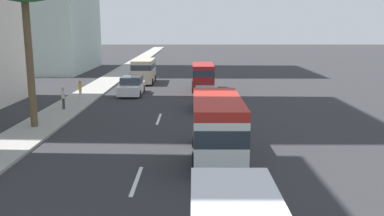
{
  "coord_description": "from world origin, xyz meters",
  "views": [
    {
      "loc": [
        -2.65,
        -2.26,
        6.13
      ],
      "look_at": [
        19.35,
        -2.22,
        1.67
      ],
      "focal_mm": 38.3,
      "sensor_mm": 36.0,
      "label": 1
    }
  ],
  "objects_px": {
    "car_fifth": "(132,86)",
    "pedestrian_mid_block": "(80,90)",
    "pedestrian_near_lamp": "(63,97)",
    "car_sixth": "(206,99)",
    "van_fourth": "(144,70)",
    "minibus_second": "(217,125)",
    "van_lead": "(203,75)"
  },
  "relations": [
    {
      "from": "car_fifth",
      "to": "pedestrian_mid_block",
      "type": "height_order",
      "value": "pedestrian_mid_block"
    },
    {
      "from": "car_fifth",
      "to": "pedestrian_near_lamp",
      "type": "distance_m",
      "value": 8.16
    },
    {
      "from": "car_fifth",
      "to": "car_sixth",
      "type": "distance_m",
      "value": 9.18
    },
    {
      "from": "van_fourth",
      "to": "pedestrian_near_lamp",
      "type": "height_order",
      "value": "van_fourth"
    },
    {
      "from": "minibus_second",
      "to": "car_sixth",
      "type": "xyz_separation_m",
      "value": [
        11.41,
        0.13,
        -0.79
      ]
    },
    {
      "from": "van_lead",
      "to": "pedestrian_mid_block",
      "type": "height_order",
      "value": "van_lead"
    },
    {
      "from": "car_sixth",
      "to": "pedestrian_near_lamp",
      "type": "bearing_deg",
      "value": 93.68
    },
    {
      "from": "van_fourth",
      "to": "pedestrian_mid_block",
      "type": "height_order",
      "value": "van_fourth"
    },
    {
      "from": "van_fourth",
      "to": "pedestrian_mid_block",
      "type": "xyz_separation_m",
      "value": [
        -11.34,
        3.78,
        -0.4
      ]
    },
    {
      "from": "van_fourth",
      "to": "car_sixth",
      "type": "xyz_separation_m",
      "value": [
        -13.86,
        -6.24,
        -0.68
      ]
    },
    {
      "from": "car_fifth",
      "to": "car_sixth",
      "type": "relative_size",
      "value": 1.14
    },
    {
      "from": "minibus_second",
      "to": "pedestrian_near_lamp",
      "type": "xyz_separation_m",
      "value": [
        10.75,
        10.52,
        -0.53
      ]
    },
    {
      "from": "pedestrian_near_lamp",
      "to": "car_sixth",
      "type": "bearing_deg",
      "value": 69.86
    },
    {
      "from": "van_lead",
      "to": "car_fifth",
      "type": "xyz_separation_m",
      "value": [
        -2.36,
        6.45,
        -0.67
      ]
    },
    {
      "from": "pedestrian_near_lamp",
      "to": "pedestrian_mid_block",
      "type": "xyz_separation_m",
      "value": [
        3.19,
        -0.37,
        0.02
      ]
    },
    {
      "from": "minibus_second",
      "to": "car_fifth",
      "type": "relative_size",
      "value": 1.36
    },
    {
      "from": "van_fourth",
      "to": "car_sixth",
      "type": "height_order",
      "value": "van_fourth"
    },
    {
      "from": "van_fourth",
      "to": "car_fifth",
      "type": "xyz_separation_m",
      "value": [
        -7.37,
        0.24,
        -0.69
      ]
    },
    {
      "from": "van_lead",
      "to": "van_fourth",
      "type": "height_order",
      "value": "van_fourth"
    },
    {
      "from": "car_sixth",
      "to": "pedestrian_near_lamp",
      "type": "relative_size",
      "value": 2.5
    },
    {
      "from": "van_lead",
      "to": "pedestrian_near_lamp",
      "type": "relative_size",
      "value": 3.07
    },
    {
      "from": "car_fifth",
      "to": "pedestrian_mid_block",
      "type": "distance_m",
      "value": 5.32
    },
    {
      "from": "minibus_second",
      "to": "pedestrian_mid_block",
      "type": "xyz_separation_m",
      "value": [
        13.93,
        10.15,
        -0.52
      ]
    },
    {
      "from": "van_fourth",
      "to": "van_lead",
      "type": "bearing_deg",
      "value": 51.06
    },
    {
      "from": "pedestrian_mid_block",
      "to": "car_fifth",
      "type": "bearing_deg",
      "value": -61.31
    },
    {
      "from": "pedestrian_near_lamp",
      "to": "pedestrian_mid_block",
      "type": "distance_m",
      "value": 3.21
    },
    {
      "from": "car_fifth",
      "to": "car_sixth",
      "type": "bearing_deg",
      "value": 45.0
    },
    {
      "from": "van_fourth",
      "to": "car_sixth",
      "type": "relative_size",
      "value": 1.28
    },
    {
      "from": "van_lead",
      "to": "car_sixth",
      "type": "bearing_deg",
      "value": -179.74
    },
    {
      "from": "van_fourth",
      "to": "pedestrian_near_lamp",
      "type": "distance_m",
      "value": 15.11
    },
    {
      "from": "van_fourth",
      "to": "car_sixth",
      "type": "distance_m",
      "value": 15.22
    },
    {
      "from": "car_fifth",
      "to": "pedestrian_mid_block",
      "type": "xyz_separation_m",
      "value": [
        -3.97,
        3.53,
        0.29
      ]
    }
  ]
}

